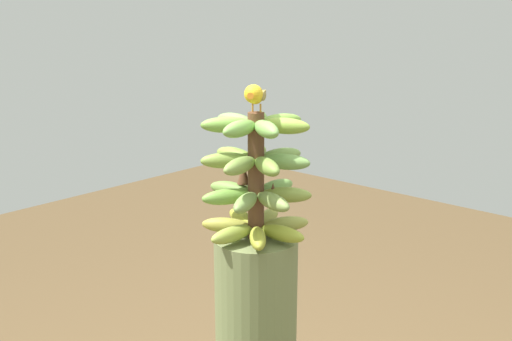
{
  "coord_description": "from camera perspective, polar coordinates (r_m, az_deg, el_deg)",
  "views": [
    {
      "loc": [
        1.01,
        -1.13,
        1.68
      ],
      "look_at": [
        0.0,
        0.0,
        1.29
      ],
      "focal_mm": 40.19,
      "sensor_mm": 36.0,
      "label": 1
    }
  ],
  "objects": [
    {
      "name": "perched_bird",
      "position": [
        1.51,
        -0.07,
        7.52
      ],
      "size": [
        0.11,
        0.16,
        0.08
      ],
      "color": "#C68933",
      "rests_on": "banana_bunch"
    },
    {
      "name": "banana_bunch",
      "position": [
        1.57,
        0.0,
        -0.64
      ],
      "size": [
        0.31,
        0.31,
        0.36
      ],
      "color": "brown",
      "rests_on": "banana_tree"
    }
  ]
}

